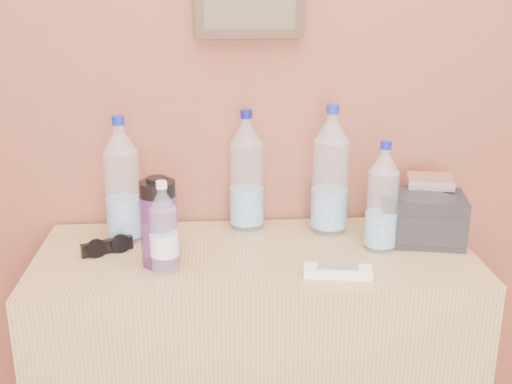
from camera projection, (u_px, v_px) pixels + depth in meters
dresser at (255, 369)px, 1.84m from camera, size 1.17×0.49×0.73m
pet_large_a at (123, 187)px, 1.76m from camera, size 0.10×0.10×0.35m
pet_large_b at (247, 177)px, 1.85m from camera, size 0.10×0.10×0.35m
pet_large_c at (330, 177)px, 1.82m from camera, size 0.10×0.10×0.37m
pet_large_d at (382, 203)px, 1.71m from camera, size 0.08×0.08×0.30m
pet_small at (164, 232)px, 1.59m from camera, size 0.07×0.07×0.24m
nalgene_bottle at (159, 222)px, 1.62m from camera, size 0.10×0.10×0.23m
sunglasses at (107, 247)px, 1.72m from camera, size 0.15×0.11×0.04m
ac_remote at (338, 271)px, 1.59m from camera, size 0.17×0.08×0.02m
toiletry_bag at (422, 215)px, 1.78m from camera, size 0.25×0.20×0.15m
foil_packet at (430, 181)px, 1.78m from camera, size 0.14×0.13×0.03m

